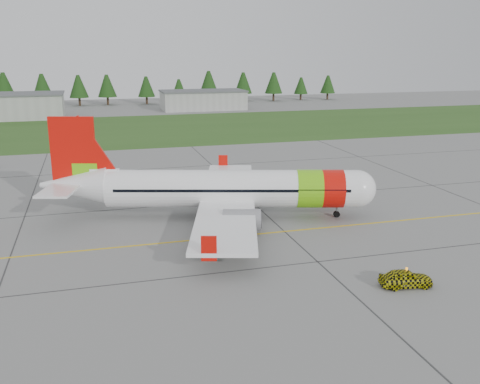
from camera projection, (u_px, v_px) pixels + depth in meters
name	position (u px, v px, depth m)	size (l,w,h in m)	color
ground	(201.00, 275.00, 42.16)	(320.00, 320.00, 0.00)	gray
aircraft	(224.00, 189.00, 55.97)	(34.43, 32.48, 10.66)	white
follow_me_car	(407.00, 262.00, 39.60)	(1.59, 1.34, 3.94)	#D6D00B
grass_strip	(126.00, 130.00, 118.42)	(320.00, 50.00, 0.03)	#30561E
taxi_guideline	(183.00, 241.00, 49.60)	(120.00, 0.25, 0.02)	gold
hangar_east	(203.00, 101.00, 157.76)	(24.00, 12.00, 5.20)	#A8A8A3
treeline	(113.00, 89.00, 169.21)	(160.00, 8.00, 10.00)	#1C3F14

